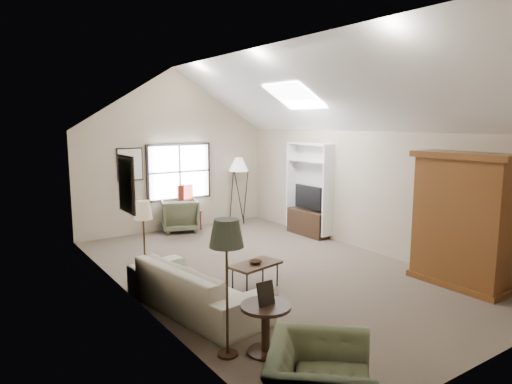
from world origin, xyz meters
TOP-DOWN VIEW (x-y plane):
  - room_shell at (0.00, 0.00)m, footprint 5.01×8.01m
  - window at (0.10, 3.96)m, footprint 1.72×0.08m
  - skylight at (1.30, 0.90)m, footprint 0.80×1.20m
  - wall_art at (-1.88, 1.94)m, footprint 1.97×3.71m
  - armoire at (2.18, -2.40)m, footprint 0.60×1.50m
  - tv_alcove at (2.34, 1.60)m, footprint 0.32×1.30m
  - media_console at (2.32, 1.60)m, footprint 0.34×1.18m
  - tv_panel at (2.32, 1.60)m, footprint 0.05×0.90m
  - sofa at (-1.90, -0.83)m, footprint 1.29×2.49m
  - armchair_far at (-0.05, 3.70)m, footprint 1.09×1.11m
  - coffee_table at (-0.73, -0.65)m, footprint 0.92×0.62m
  - bowl at (-0.73, -0.65)m, footprint 0.24×0.24m
  - side_table at (-1.80, -2.43)m, footprint 0.68×0.68m
  - side_chair at (0.23, 3.68)m, footprint 0.49×0.49m
  - tripod_lamp at (1.69, 3.70)m, footprint 0.61×0.61m
  - dark_lamp at (-2.20, -2.23)m, footprint 0.45×0.45m
  - tan_lamp at (-2.20, 0.37)m, footprint 0.34×0.34m

SIDE VIEW (x-z plane):
  - coffee_table at x=-0.73m, z-range 0.00..0.43m
  - side_table at x=-1.80m, z-range 0.00..0.59m
  - media_console at x=2.32m, z-range 0.00..0.60m
  - sofa at x=-1.90m, z-range 0.00..0.69m
  - armchair_far at x=-0.05m, z-range 0.00..0.81m
  - bowl at x=-0.73m, z-range 0.43..0.48m
  - side_chair at x=0.23m, z-range 0.00..1.12m
  - tan_lamp at x=-2.20m, z-range 0.00..1.49m
  - dark_lamp at x=-2.20m, z-range 0.00..1.65m
  - tripod_lamp at x=1.69m, z-range 0.00..1.78m
  - tv_panel at x=2.32m, z-range 0.65..1.20m
  - armoire at x=2.18m, z-range 0.00..2.20m
  - tv_alcove at x=2.34m, z-range 0.10..2.20m
  - window at x=0.10m, z-range 0.74..2.16m
  - wall_art at x=-1.88m, z-range 1.29..2.17m
  - room_shell at x=0.00m, z-range 1.21..5.21m
  - skylight at x=1.30m, z-range 2.96..3.48m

